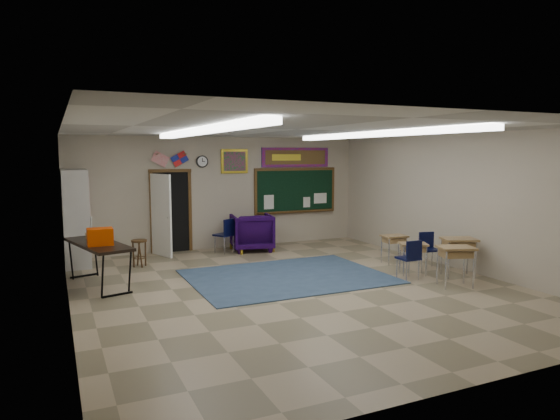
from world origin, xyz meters
name	(u,v)px	position (x,y,z in m)	size (l,w,h in m)	color
floor	(296,287)	(0.00, 0.00, 0.00)	(9.00, 9.00, 0.00)	tan
back_wall	(222,193)	(0.00, 4.50, 1.50)	(8.00, 0.04, 3.00)	#B1A48F
front_wall	(482,252)	(0.00, -4.50, 1.50)	(8.00, 0.04, 3.00)	#B1A48F
left_wall	(66,222)	(-4.00, 0.00, 1.50)	(0.04, 9.00, 3.00)	#B1A48F
right_wall	(457,201)	(4.00, 0.00, 1.50)	(0.04, 9.00, 3.00)	#B1A48F
ceiling	(296,129)	(0.00, 0.00, 3.00)	(8.00, 9.00, 0.04)	silver
area_rug	(287,276)	(0.20, 0.80, 0.01)	(4.00, 3.00, 0.02)	#374D6A
fluorescent_strips	(296,133)	(0.00, 0.00, 2.94)	(3.86, 6.00, 0.10)	white
doorway	(168,212)	(-1.50, 4.35, 1.06)	(1.10, 0.89, 2.16)	black
chalkboard	(296,192)	(2.20, 4.46, 1.46)	(2.55, 0.14, 1.30)	#533617
bulletin_board	(296,157)	(2.20, 4.47, 2.45)	(2.10, 0.05, 0.55)	red
framed_art_print	(234,161)	(0.35, 4.47, 2.35)	(0.75, 0.05, 0.65)	#A1871F
wall_clock	(202,161)	(-0.55, 4.47, 2.35)	(0.32, 0.05, 0.32)	black
wall_flags	(170,157)	(-1.40, 4.44, 2.48)	(1.16, 0.06, 0.70)	red
storage_cabinet	(76,218)	(-3.71, 3.85, 1.10)	(0.59, 1.25, 2.20)	#BAB9B5
wingback_armchair	(252,232)	(0.58, 3.80, 0.49)	(1.04, 1.07, 0.97)	black
student_chair_reading	(224,236)	(-0.20, 3.77, 0.45)	(0.45, 0.45, 0.90)	black
student_chair_desk_a	(408,259)	(2.37, -0.38, 0.41)	(0.41, 0.41, 0.82)	black
student_chair_desk_b	(430,251)	(3.44, 0.20, 0.40)	(0.40, 0.40, 0.80)	black
student_desk_front_left	(413,257)	(2.72, -0.11, 0.38)	(0.69, 0.62, 0.67)	olive
student_desk_front_right	(394,248)	(3.02, 0.94, 0.37)	(0.59, 0.47, 0.66)	olive
student_desk_back_left	(456,264)	(2.82, -1.23, 0.44)	(0.78, 0.67, 0.78)	olive
student_desk_back_right	(458,255)	(3.47, -0.64, 0.45)	(0.81, 0.72, 0.81)	olive
folding_table	(99,262)	(-3.42, 1.68, 0.46)	(1.17, 2.15, 1.16)	black
wooden_stool	(139,253)	(-2.44, 3.05, 0.32)	(0.35, 0.35, 0.61)	#442A14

